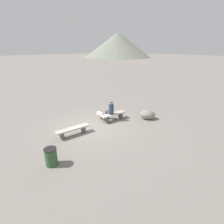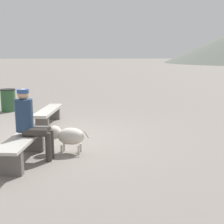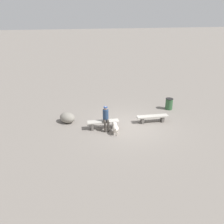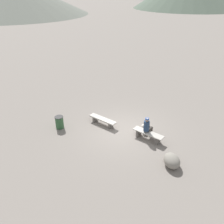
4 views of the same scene
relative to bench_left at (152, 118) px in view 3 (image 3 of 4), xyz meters
The scene contains 7 objects.
ground 1.46m from the bench_left, ahead, with size 210.00×210.00×0.06m, color gray.
bench_left is the anchor object (origin of this frame).
bench_right 2.99m from the bench_left, ahead, with size 1.78×0.62×0.46m.
seated_person 2.90m from the bench_left, ahead, with size 0.38×0.67×1.31m.
dog 2.62m from the bench_left, 16.58° to the left, with size 0.42×0.83×0.54m.
trash_bin 2.57m from the bench_left, 140.27° to the right, with size 0.50×0.50×0.75m.
boulder 5.01m from the bench_left, 15.97° to the right, with size 0.98×0.73×0.61m, color gray.
Camera 3 is at (4.40, 11.50, 5.87)m, focal length 37.95 mm.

